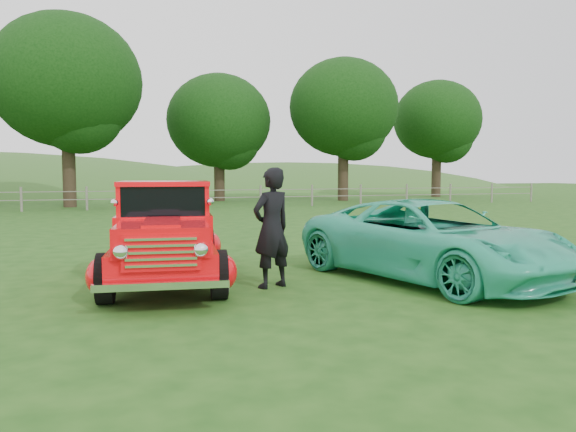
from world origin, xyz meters
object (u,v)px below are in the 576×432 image
object	(u,v)px
tree_near_east	(219,121)
man	(272,228)
tree_near_west	(66,81)
tree_mid_east	(344,108)
tree_far_east	(437,120)
red_pickup	(165,237)
teal_sedan	(432,240)

from	to	relation	value
tree_near_east	man	xyz separation A→B (m)	(-4.20, -27.85, -4.24)
tree_near_west	tree_mid_east	xyz separation A→B (m)	(17.00, 2.00, -0.62)
tree_near_west	tree_far_east	distance (m)	26.49
tree_near_west	tree_far_east	world-z (taller)	tree_near_west
tree_near_east	red_pickup	xyz separation A→B (m)	(-5.87, -26.85, -4.45)
tree_far_east	man	bearing A→B (deg)	-126.32
tree_near_west	red_pickup	size ratio (longest dim) A/B	2.03
tree_mid_east	tree_far_east	world-z (taller)	tree_mid_east
red_pickup	tree_near_west	bearing A→B (deg)	103.78
tree_mid_east	red_pickup	distance (m)	28.96
red_pickup	man	world-z (taller)	man
teal_sedan	man	size ratio (longest dim) A/B	2.58
teal_sedan	red_pickup	bearing A→B (deg)	147.84
tree_mid_east	red_pickup	size ratio (longest dim) A/B	1.84
tree_near_east	teal_sedan	distance (m)	28.45
tree_far_east	man	world-z (taller)	tree_far_east
red_pickup	teal_sedan	distance (m)	4.76
tree_near_east	tree_far_east	distance (m)	17.04
red_pickup	teal_sedan	size ratio (longest dim) A/B	0.99
tree_far_east	teal_sedan	xyz separation A→B (m)	(-18.27, -29.06, -5.14)
tree_near_west	red_pickup	world-z (taller)	tree_near_west
tree_near_east	teal_sedan	xyz separation A→B (m)	(-1.27, -28.06, -4.53)
tree_far_east	red_pickup	size ratio (longest dim) A/B	1.73
red_pickup	man	xyz separation A→B (m)	(1.67, -1.00, 0.21)
tree_mid_east	man	distance (m)	29.05
tree_far_east	red_pickup	bearing A→B (deg)	-129.40
tree_near_east	man	world-z (taller)	tree_near_east
tree_near_west	tree_far_east	bearing A→B (deg)	10.89
tree_near_west	tree_near_east	bearing A→B (deg)	23.96
tree_near_east	tree_far_east	world-z (taller)	tree_far_east
tree_near_west	tree_near_east	distance (m)	9.97
tree_mid_east	tree_near_west	bearing A→B (deg)	-173.29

